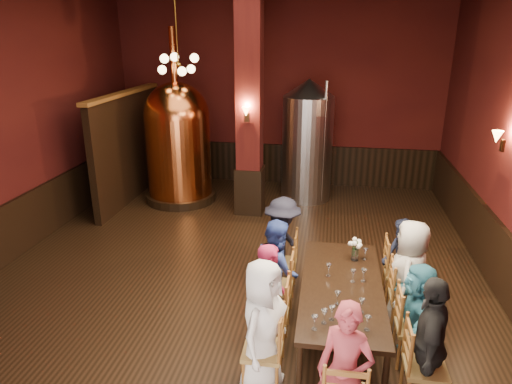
% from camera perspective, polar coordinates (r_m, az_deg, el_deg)
% --- Properties ---
extents(room, '(10.00, 10.02, 4.50)m').
position_cam_1_polar(room, '(6.67, -2.57, 6.61)').
color(room, black).
rests_on(room, ground).
extents(wainscot_right, '(0.08, 9.90, 1.00)m').
position_cam_1_polar(wainscot_right, '(7.59, 28.73, -8.34)').
color(wainscot_right, black).
rests_on(wainscot_right, ground).
extents(wainscot_back, '(7.90, 0.08, 1.00)m').
position_cam_1_polar(wainscot_back, '(11.85, 2.53, 3.61)').
color(wainscot_back, black).
rests_on(wainscot_back, ground).
extents(wainscot_left, '(0.08, 9.90, 1.00)m').
position_cam_1_polar(wainscot_left, '(8.90, -28.27, -4.29)').
color(wainscot_left, black).
rests_on(wainscot_left, ground).
extents(column, '(0.58, 0.58, 4.50)m').
position_cam_1_polar(column, '(9.42, -0.81, 10.41)').
color(column, '#4D1410').
rests_on(column, ground).
extents(partition, '(0.22, 3.50, 2.40)m').
position_cam_1_polar(partition, '(10.89, -15.65, 5.29)').
color(partition, black).
rests_on(partition, ground).
extents(pendant_cluster, '(0.90, 0.90, 1.70)m').
position_cam_1_polar(pendant_cluster, '(9.80, -9.71, 15.50)').
color(pendant_cluster, '#A57226').
rests_on(pendant_cluster, room).
extents(sconce_wall, '(0.20, 0.20, 0.36)m').
position_cam_1_polar(sconce_wall, '(7.75, 28.54, 5.70)').
color(sconce_wall, black).
rests_on(sconce_wall, room).
extents(sconce_column, '(0.20, 0.20, 0.36)m').
position_cam_1_polar(sconce_column, '(9.14, -1.14, 9.81)').
color(sconce_column, black).
rests_on(sconce_column, column).
extents(dining_table, '(1.02, 2.41, 0.75)m').
position_cam_1_polar(dining_table, '(5.91, 10.64, -11.89)').
color(dining_table, black).
rests_on(dining_table, ground).
extents(chair_0, '(0.46, 0.46, 0.92)m').
position_cam_1_polar(chair_0, '(5.24, 0.82, -19.11)').
color(chair_0, '#905C24').
rests_on(chair_0, ground).
extents(person_0, '(0.68, 0.86, 1.53)m').
position_cam_1_polar(person_0, '(5.06, 0.84, -16.42)').
color(person_0, white).
rests_on(person_0, ground).
extents(chair_1, '(0.46, 0.46, 0.92)m').
position_cam_1_polar(chair_1, '(5.78, 1.81, -15.01)').
color(chair_1, '#905C24').
rests_on(chair_1, ground).
extents(person_1, '(0.42, 0.56, 1.40)m').
position_cam_1_polar(person_1, '(5.65, 1.84, -12.98)').
color(person_1, maroon).
rests_on(person_1, ground).
extents(chair_2, '(0.46, 0.46, 0.92)m').
position_cam_1_polar(chair_2, '(6.33, 2.59, -11.66)').
color(chair_2, '#905C24').
rests_on(chair_2, ground).
extents(person_2, '(0.55, 0.77, 1.43)m').
position_cam_1_polar(person_2, '(6.20, 2.63, -9.65)').
color(person_2, '#2A408E').
rests_on(person_2, ground).
extents(chair_3, '(0.46, 0.46, 0.92)m').
position_cam_1_polar(chair_3, '(6.91, 3.24, -8.82)').
color(chair_3, '#905C24').
rests_on(chair_3, ground).
extents(person_3, '(0.80, 1.08, 1.49)m').
position_cam_1_polar(person_3, '(6.78, 3.28, -6.70)').
color(person_3, black).
rests_on(person_3, ground).
extents(chair_4, '(0.46, 0.46, 0.92)m').
position_cam_1_polar(chair_4, '(5.33, 20.41, -19.80)').
color(chair_4, '#905C24').
rests_on(chair_4, ground).
extents(person_4, '(0.55, 0.94, 1.50)m').
position_cam_1_polar(person_4, '(5.16, 20.80, -17.27)').
color(person_4, black).
rests_on(person_4, ground).
extents(chair_5, '(0.46, 0.46, 0.92)m').
position_cam_1_polar(chair_5, '(5.86, 19.20, -15.70)').
color(chair_5, '#905C24').
rests_on(chair_5, ground).
extents(person_5, '(0.43, 1.21, 1.29)m').
position_cam_1_polar(person_5, '(5.76, 19.41, -14.20)').
color(person_5, teal).
rests_on(person_5, ground).
extents(chair_6, '(0.46, 0.46, 0.92)m').
position_cam_1_polar(chair_6, '(6.40, 18.25, -12.34)').
color(chair_6, '#905C24').
rests_on(chair_6, ground).
extents(person_6, '(0.64, 0.83, 1.52)m').
position_cam_1_polar(person_6, '(6.26, 18.54, -9.98)').
color(person_6, '#B4AD9F').
rests_on(person_6, ground).
extents(chair_7, '(0.46, 0.46, 0.92)m').
position_cam_1_polar(chair_7, '(6.98, 17.46, -9.48)').
color(chair_7, '#905C24').
rests_on(chair_7, ground).
extents(person_7, '(0.44, 0.67, 1.26)m').
position_cam_1_polar(person_7, '(6.90, 17.60, -8.25)').
color(person_7, '#1C2239').
rests_on(person_7, ground).
extents(person_8, '(0.62, 0.51, 1.46)m').
position_cam_1_polar(person_8, '(4.62, 11.03, -21.38)').
color(person_8, '#AA3844').
rests_on(person_8, ground).
extents(copper_kettle, '(1.62, 1.62, 3.83)m').
position_cam_1_polar(copper_kettle, '(10.47, -9.71, 6.29)').
color(copper_kettle, black).
rests_on(copper_kettle, ground).
extents(steel_vessel, '(1.25, 1.25, 2.76)m').
position_cam_1_polar(steel_vessel, '(10.50, 6.44, 6.39)').
color(steel_vessel, '#B2B2B7').
rests_on(steel_vessel, ground).
extents(rose_vase, '(0.19, 0.19, 0.32)m').
position_cam_1_polar(rose_vase, '(6.41, 12.33, -6.62)').
color(rose_vase, white).
rests_on(rose_vase, dining_table).
extents(wine_glass_0, '(0.07, 0.07, 0.17)m').
position_cam_1_polar(wine_glass_0, '(6.01, 9.04, -9.59)').
color(wine_glass_0, white).
rests_on(wine_glass_0, dining_table).
extents(wine_glass_1, '(0.07, 0.07, 0.17)m').
position_cam_1_polar(wine_glass_1, '(5.12, 13.75, -15.65)').
color(wine_glass_1, white).
rests_on(wine_glass_1, dining_table).
extents(wine_glass_2, '(0.07, 0.07, 0.17)m').
position_cam_1_polar(wine_glass_2, '(5.03, 7.33, -15.89)').
color(wine_glass_2, white).
rests_on(wine_glass_2, dining_table).
extents(wine_glass_3, '(0.07, 0.07, 0.17)m').
position_cam_1_polar(wine_glass_3, '(5.19, 9.47, -14.72)').
color(wine_glass_3, white).
rests_on(wine_glass_3, dining_table).
extents(wine_glass_4, '(0.07, 0.07, 0.17)m').
position_cam_1_polar(wine_glass_4, '(6.50, 13.47, -7.56)').
color(wine_glass_4, white).
rests_on(wine_glass_4, dining_table).
extents(wine_glass_5, '(0.07, 0.07, 0.17)m').
position_cam_1_polar(wine_glass_5, '(5.97, 13.32, -10.10)').
color(wine_glass_5, white).
rests_on(wine_glass_5, dining_table).
extents(wine_glass_6, '(0.07, 0.07, 0.17)m').
position_cam_1_polar(wine_glass_6, '(5.38, 13.09, -13.68)').
color(wine_glass_6, white).
rests_on(wine_glass_6, dining_table).
extents(wine_glass_7, '(0.07, 0.07, 0.17)m').
position_cam_1_polar(wine_glass_7, '(5.93, 12.03, -10.23)').
color(wine_glass_7, white).
rests_on(wine_glass_7, dining_table).
extents(wine_glass_8, '(0.07, 0.07, 0.17)m').
position_cam_1_polar(wine_glass_8, '(5.13, 8.53, -15.15)').
color(wine_glass_8, white).
rests_on(wine_glass_8, dining_table).
extents(wine_glass_9, '(0.07, 0.07, 0.17)m').
position_cam_1_polar(wine_glass_9, '(5.46, 10.15, -12.92)').
color(wine_glass_9, white).
rests_on(wine_glass_9, dining_table).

